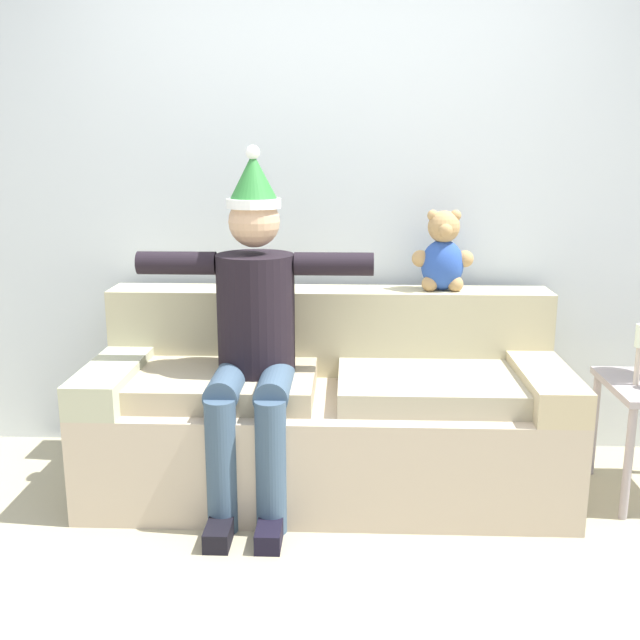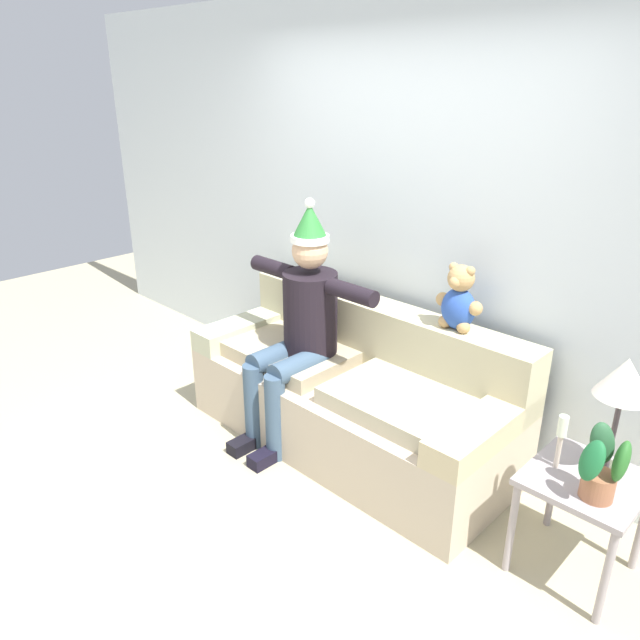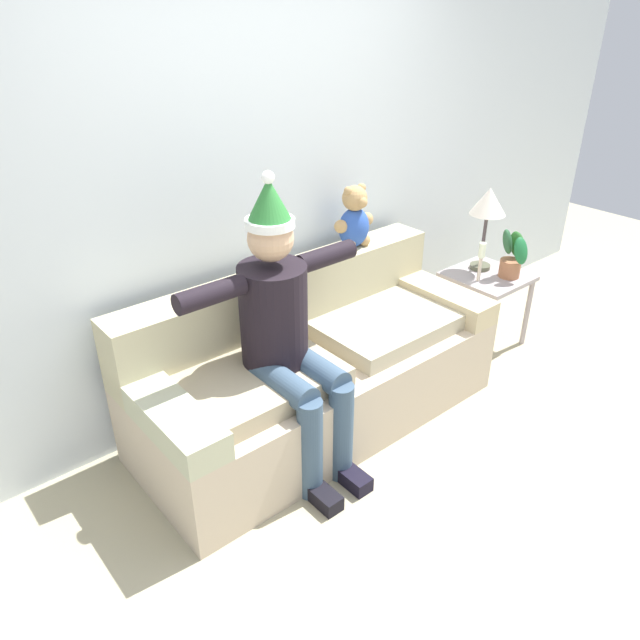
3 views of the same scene
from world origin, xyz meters
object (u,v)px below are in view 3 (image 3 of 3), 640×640
object	(u,v)px
person_seated	(286,328)
table_lamp	(488,205)
couch	(314,368)
candle_tall	(481,257)
side_table	(486,285)
teddy_bear	(354,220)
potted_plant	(513,255)

from	to	relation	value
person_seated	table_lamp	bearing A→B (deg)	5.48
couch	table_lamp	bearing A→B (deg)	0.38
couch	candle_tall	size ratio (longest dim) A/B	7.83
table_lamp	side_table	bearing A→B (deg)	-112.19
side_table	candle_tall	xyz separation A→B (m)	(-0.14, -0.02, 0.26)
teddy_bear	table_lamp	xyz separation A→B (m)	(0.98, -0.25, -0.06)
side_table	table_lamp	world-z (taller)	table_lamp
couch	candle_tall	distance (m)	1.39
couch	table_lamp	xyz separation A→B (m)	(1.52, 0.01, 0.64)
couch	table_lamp	size ratio (longest dim) A/B	3.67
potted_plant	side_table	bearing A→B (deg)	125.75
teddy_bear	side_table	bearing A→B (deg)	-20.34
person_seated	teddy_bear	distance (m)	0.98
candle_tall	potted_plant	bearing A→B (deg)	-23.33
person_seated	side_table	size ratio (longest dim) A/B	2.91
side_table	candle_tall	bearing A→B (deg)	-171.69
side_table	candle_tall	distance (m)	0.29
person_seated	teddy_bear	size ratio (longest dim) A/B	4.03
couch	side_table	world-z (taller)	couch
couch	potted_plant	size ratio (longest dim) A/B	6.05
couch	person_seated	world-z (taller)	person_seated
teddy_bear	candle_tall	xyz separation A→B (m)	(0.80, -0.37, -0.34)
teddy_bear	couch	bearing A→B (deg)	-154.15
side_table	candle_tall	world-z (taller)	candle_tall
couch	side_table	xyz separation A→B (m)	(1.48, -0.09, 0.10)
candle_tall	side_table	bearing A→B (deg)	8.31
teddy_bear	candle_tall	world-z (taller)	teddy_bear
person_seated	candle_tall	bearing A→B (deg)	1.93
couch	person_seated	bearing A→B (deg)	-151.98
teddy_bear	candle_tall	size ratio (longest dim) A/B	1.42
potted_plant	person_seated	bearing A→B (deg)	178.80
teddy_bear	candle_tall	distance (m)	0.95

